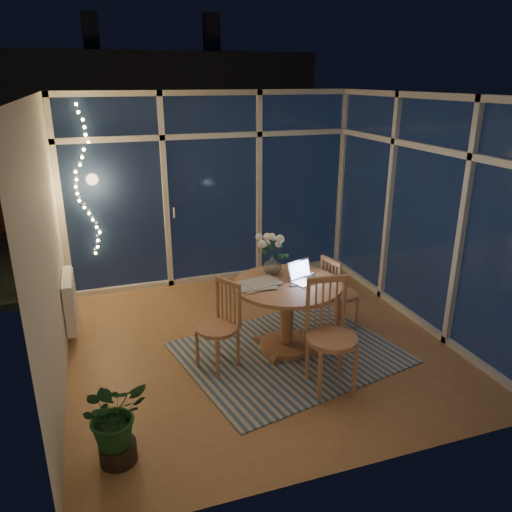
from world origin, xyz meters
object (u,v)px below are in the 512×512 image
at_px(chair_left, 217,326).
at_px(chair_right, 340,292).
at_px(chair_front, 332,336).
at_px(dining_table, 287,317).
at_px(laptop, 307,272).
at_px(flower_vase, 272,265).
at_px(potted_plant, 114,419).

xyz_separation_m(chair_left, chair_right, (1.53, 0.36, -0.01)).
bearing_deg(chair_front, dining_table, 104.65).
relative_size(chair_left, laptop, 3.02).
relative_size(chair_right, laptop, 2.99).
bearing_deg(chair_front, flower_vase, 105.09).
bearing_deg(chair_right, dining_table, 95.40).
distance_m(chair_front, potted_plant, 1.99).
relative_size(chair_front, potted_plant, 1.39).
height_order(chair_front, flower_vase, chair_front).
height_order(chair_left, flower_vase, flower_vase).
bearing_deg(potted_plant, laptop, 28.89).
bearing_deg(chair_left, flower_vase, 90.16).
bearing_deg(flower_vase, chair_front, -80.25).
relative_size(chair_left, potted_plant, 1.19).
bearing_deg(chair_right, chair_front, 135.95).
relative_size(laptop, flower_vase, 1.43).
relative_size(chair_front, flower_vase, 5.05).
bearing_deg(flower_vase, laptop, -50.71).
relative_size(dining_table, potted_plant, 1.47).
bearing_deg(flower_vase, chair_left, -150.33).
height_order(chair_front, potted_plant, chair_front).
distance_m(dining_table, laptop, 0.53).
bearing_deg(chair_front, potted_plant, -164.21).
xyz_separation_m(chair_left, flower_vase, (0.72, 0.41, 0.41)).
distance_m(chair_left, flower_vase, 0.93).
bearing_deg(chair_front, laptop, 89.71).
bearing_deg(potted_plant, flower_vase, 39.09).
bearing_deg(chair_left, chair_right, 73.68).
height_order(chair_right, laptop, laptop).
distance_m(chair_front, laptop, 0.83).
relative_size(chair_front, laptop, 3.53).
bearing_deg(chair_left, laptop, 66.00).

